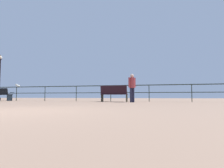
% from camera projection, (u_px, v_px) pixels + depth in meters
% --- Properties ---
extents(ground_plane, '(60.00, 60.00, 0.00)m').
position_uv_depth(ground_plane, '(8.00, 112.00, 3.99)').
color(ground_plane, '#91715A').
extents(pier_railing, '(24.48, 0.05, 1.04)m').
position_uv_depth(pier_railing, '(111.00, 89.00, 12.11)').
color(pier_railing, black).
rests_on(pier_railing, ground_plane).
extents(bench_far_left, '(1.50, 0.69, 0.90)m').
position_uv_depth(bench_far_left, '(1.00, 94.00, 13.49)').
color(bench_far_left, black).
rests_on(bench_far_left, ground_plane).
extents(bench_near_left, '(1.63, 0.66, 0.97)m').
position_uv_depth(bench_near_left, '(114.00, 93.00, 11.32)').
color(bench_near_left, black).
rests_on(bench_near_left, ground_plane).
extents(lamppost_left, '(0.28, 0.28, 3.64)m').
position_uv_depth(lamppost_left, '(0.00, 77.00, 14.65)').
color(lamppost_left, black).
rests_on(lamppost_left, ground_plane).
extents(person_by_bench, '(0.35, 0.41, 1.55)m').
position_uv_depth(person_by_bench, '(132.00, 86.00, 10.14)').
color(person_by_bench, '#1D1D31').
rests_on(person_by_bench, ground_plane).
extents(seagull_on_rail, '(0.25, 0.40, 0.20)m').
position_uv_depth(seagull_on_rail, '(18.00, 86.00, 13.95)').
color(seagull_on_rail, silver).
rests_on(seagull_on_rail, pier_railing).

